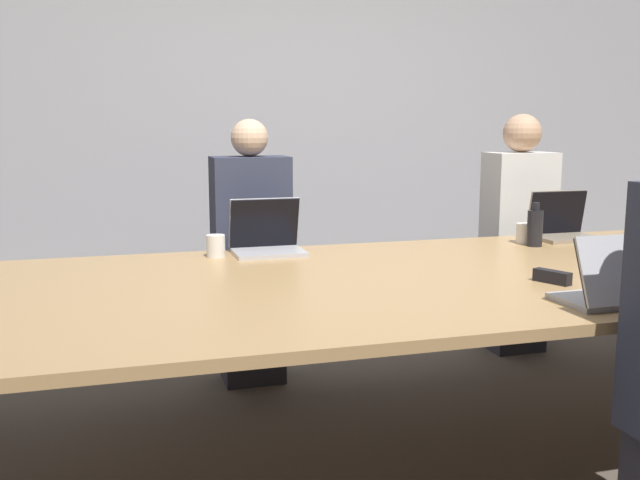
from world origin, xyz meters
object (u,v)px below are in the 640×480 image
laptop_near_midright (611,285)px  person_far_right (518,237)px  laptop_far_right (562,225)px  bottle_far_right (535,227)px  laptop_far_midleft (267,237)px  person_far_midleft (251,257)px  cup_far_midleft (216,246)px  stapler (552,277)px  cup_far_right (525,233)px

laptop_near_midright → person_far_right: bearing=-112.5°
laptop_near_midright → laptop_far_right: laptop_far_right is taller
laptop_far_right → bottle_far_right: size_ratio=1.52×
laptop_far_midleft → bottle_far_right: 1.37m
laptop_far_right → bottle_far_right: laptop_far_right is taller
laptop_far_midleft → laptop_far_right: size_ratio=1.00×
person_far_midleft → laptop_far_right: bearing=-12.3°
cup_far_midleft → stapler: size_ratio=0.67×
laptop_far_right → cup_far_right: laptop_far_right is taller
cup_far_midleft → person_far_right: 1.95m
laptop_far_midleft → stapler: bearing=-45.9°
laptop_far_midleft → cup_far_right: bearing=-4.5°
stapler → cup_far_right: bearing=40.6°
person_far_right → stapler: bearing=-117.0°
laptop_near_midright → person_far_midleft: bearing=-60.6°
person_far_midleft → cup_far_midleft: (-0.24, -0.37, 0.14)m
laptop_far_midleft → laptop_far_right: 1.63m
laptop_far_right → cup_far_right: size_ratio=3.25×
person_far_right → bottle_far_right: person_far_right is taller
person_far_midleft → cup_far_right: person_far_midleft is taller
cup_far_midleft → cup_far_right: same height
cup_far_right → stapler: size_ratio=0.67×
laptop_far_midleft → stapler: size_ratio=2.20×
person_far_right → stapler: (-0.70, -1.38, 0.08)m
person_far_midleft → cup_far_right: (1.37, -0.44, 0.14)m
bottle_far_right → cup_far_midleft: bearing=174.3°
cup_far_midleft → cup_far_right: bearing=-2.5°
laptop_near_midright → cup_far_midleft: size_ratio=2.96×
person_far_right → bottle_far_right: (-0.29, -0.61, 0.16)m
laptop_near_midright → cup_far_right: laptop_near_midright is taller
person_far_midleft → cup_far_midleft: bearing=-122.7°
cup_far_midleft → person_far_right: size_ratio=0.07×
laptop_far_midleft → person_far_midleft: (-0.01, 0.34, -0.16)m
stapler → cup_far_midleft: bearing=118.6°
laptop_far_midleft → laptop_far_right: bearing=-0.8°
laptop_far_right → person_far_right: bearing=89.4°
person_far_midleft → bottle_far_right: 1.48m
laptop_far_right → stapler: (-0.70, -0.94, -0.05)m
laptop_near_midright → cup_far_midleft: bearing=-47.7°
bottle_far_right → stapler: (-0.42, -0.77, -0.07)m
laptop_far_midleft → bottle_far_right: size_ratio=1.52×
laptop_near_midright → person_far_midleft: (-0.93, 1.66, -0.15)m
person_far_right → bottle_far_right: size_ratio=6.40×
laptop_far_midleft → cup_far_midleft: (-0.25, -0.04, -0.02)m
cup_far_midleft → laptop_far_right: (1.89, 0.01, 0.02)m
cup_far_right → stapler: 0.96m
laptop_far_midleft → bottle_far_right: bearing=-8.2°
stapler → person_far_right: bearing=39.6°
stapler → laptop_far_right: bearing=30.1°
person_far_midleft → cup_far_midleft: 0.46m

